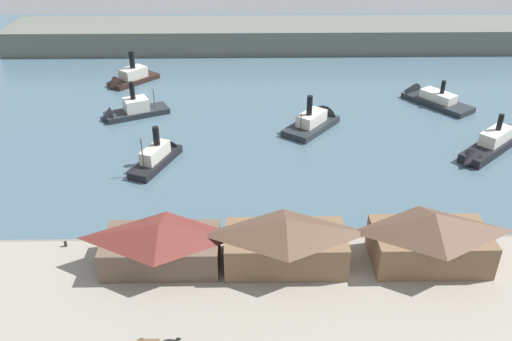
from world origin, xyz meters
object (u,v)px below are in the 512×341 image
object	(u,v)px
ferry_shed_customs_shed	(161,243)
ferry_shed_east_terminal	(285,241)
ferry_mid_harbor	(489,146)
ferry_shed_central_terminal	(431,238)
ferry_moored_west	(129,79)
ferry_outer_harbor	(428,98)
ferry_departing_north	(129,111)
mooring_post_center_east	(65,244)
ferry_approaching_west	(159,155)
ferry_near_quay	(316,121)

from	to	relation	value
ferry_shed_customs_shed	ferry_shed_east_terminal	world-z (taller)	ferry_shed_east_terminal
ferry_shed_east_terminal	ferry_mid_harbor	world-z (taller)	ferry_shed_east_terminal
ferry_shed_east_terminal	ferry_shed_central_terminal	distance (m)	22.18
ferry_moored_west	ferry_outer_harbor	distance (m)	84.40
ferry_shed_east_terminal	ferry_departing_north	size ratio (longest dim) A/B	1.05
ferry_shed_customs_shed	ferry_shed_central_terminal	distance (m)	41.05
ferry_departing_north	ferry_outer_harbor	distance (m)	79.00
ferry_shed_central_terminal	ferry_mid_harbor	world-z (taller)	ferry_shed_central_terminal
ferry_shed_east_terminal	mooring_post_center_east	bearing A→B (deg)	172.19
mooring_post_center_east	ferry_moored_west	world-z (taller)	ferry_moored_west
ferry_shed_central_terminal	ferry_mid_harbor	size ratio (longest dim) A/B	0.82
ferry_approaching_west	ferry_shed_customs_shed	bearing A→B (deg)	-81.04
ferry_approaching_west	ferry_mid_harbor	world-z (taller)	ferry_approaching_west
ferry_shed_central_terminal	ferry_mid_harbor	bearing A→B (deg)	56.54
ferry_approaching_west	ferry_moored_west	distance (m)	50.31
ferry_mid_harbor	ferry_shed_customs_shed	bearing A→B (deg)	-150.18
ferry_outer_harbor	ferry_moored_west	bearing A→B (deg)	169.72
ferry_moored_west	ferry_mid_harbor	bearing A→B (deg)	-27.08
ferry_shed_customs_shed	ferry_moored_west	distance (m)	85.54
ferry_shed_east_terminal	ferry_near_quay	distance (m)	54.37
ferry_shed_east_terminal	mooring_post_center_east	xyz separation A→B (m)	(-35.25, 4.83, -3.72)
ferry_near_quay	ferry_mid_harbor	bearing A→B (deg)	-21.94
ferry_shed_east_terminal	ferry_mid_harbor	size ratio (longest dim) A/B	0.86
ferry_shed_central_terminal	ferry_departing_north	xyz separation A→B (m)	(-57.71, 59.34, -4.23)
ferry_departing_north	ferry_moored_west	size ratio (longest dim) A/B	1.13
ferry_approaching_west	ferry_near_quay	xyz separation A→B (m)	(35.49, 17.70, -0.22)
mooring_post_center_east	ferry_mid_harbor	bearing A→B (deg)	22.09
ferry_shed_east_terminal	ferry_departing_north	bearing A→B (deg)	120.87
ferry_departing_north	ferry_near_quay	world-z (taller)	ferry_departing_north
mooring_post_center_east	ferry_departing_north	distance (m)	54.61
ferry_approaching_west	ferry_near_quay	size ratio (longest dim) A/B	0.96
ferry_shed_central_terminal	ferry_near_quay	xyz separation A→B (m)	(-11.07, 52.96, -4.32)
ferry_shed_east_terminal	ferry_moored_west	world-z (taller)	ferry_shed_east_terminal
ferry_shed_central_terminal	ferry_outer_harbor	world-z (taller)	ferry_shed_central_terminal
ferry_shed_east_terminal	ferry_near_quay	bearing A→B (deg)	78.19
ferry_departing_north	ferry_outer_harbor	world-z (taller)	ferry_departing_north
mooring_post_center_east	ferry_departing_north	world-z (taller)	ferry_departing_north
ferry_near_quay	ferry_outer_harbor	world-z (taller)	ferry_near_quay
mooring_post_center_east	ferry_mid_harbor	xyz separation A→B (m)	(82.74, 33.58, -0.06)
ferry_mid_harbor	ferry_moored_west	size ratio (longest dim) A/B	1.38
ferry_approaching_west	ferry_outer_harbor	xyz separation A→B (m)	(67.37, 32.75, -0.47)
ferry_approaching_west	ferry_shed_central_terminal	bearing A→B (deg)	-37.13
ferry_shed_east_terminal	mooring_post_center_east	world-z (taller)	ferry_shed_east_terminal
ferry_near_quay	ferry_departing_north	bearing A→B (deg)	172.22
ferry_departing_north	ferry_mid_harbor	distance (m)	85.65
ferry_shed_east_terminal	ferry_departing_north	world-z (taller)	ferry_shed_east_terminal
ferry_shed_customs_shed	ferry_shed_central_terminal	xyz separation A→B (m)	(41.05, -0.27, 0.76)
mooring_post_center_east	ferry_approaching_west	size ratio (longest dim) A/B	0.05
ferry_shed_east_terminal	ferry_departing_north	distance (m)	69.37
mooring_post_center_east	ferry_mid_harbor	distance (m)	89.29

